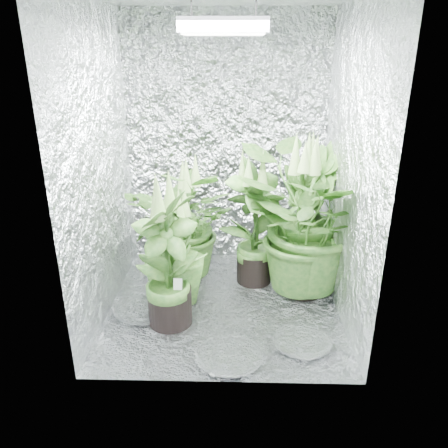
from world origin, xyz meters
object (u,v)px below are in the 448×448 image
Objects in this scene: plant_b at (255,225)px; plant_a at (183,221)px; plant_e at (307,223)px; plant_d at (174,254)px; circulation_fan at (307,274)px; grow_lamp at (224,26)px; plant_c at (308,214)px; plant_f at (168,260)px.

plant_a is at bearing 171.19° from plant_b.
plant_a is at bearing 165.29° from plant_e.
plant_d is 2.68× the size of circulation_fan.
grow_lamp is 1.48m from plant_d.
plant_c is (0.97, 0.01, 0.06)m from plant_a.
grow_lamp reaches higher than plant_c.
plant_c is 1.20m from plant_f.
grow_lamp is at bearing -162.27° from plant_e.
circulation_fan is (0.94, -0.22, -0.33)m from plant_a.
plant_c is (0.64, 0.44, -1.30)m from grow_lamp.
plant_e reaches higher than plant_d.
circulation_fan is (0.03, 0.02, -0.42)m from plant_e.
plant_c is 0.26m from plant_e.
circulation_fan is at bearing -19.53° from plant_b.
plant_f is 3.16× the size of circulation_fan.
plant_a is at bearing 87.78° from plant_d.
plant_b is at bearing -166.34° from plant_c.
plant_a is 0.96× the size of plant_b.
plant_b is 0.91× the size of plant_c.
grow_lamp reaches higher than plant_b.
grow_lamp reaches higher than circulation_fan.
plant_e reaches higher than plant_a.
plant_a is 0.97× the size of plant_f.
plant_c is at bearing 78.71° from plant_e.
plant_c is at bearing 0.84° from plant_a.
plant_f is at bearing -154.58° from circulation_fan.
plant_b reaches higher than plant_d.
grow_lamp is at bearing 34.31° from plant_f.
circulation_fan is (0.96, 0.20, -0.25)m from plant_d.
plant_e is 0.42m from circulation_fan.
grow_lamp is 0.49× the size of plant_f.
plant_a is (-0.33, 0.43, -1.36)m from grow_lamp.
plant_d is (-0.34, 0.01, -1.44)m from grow_lamp.
plant_d is 0.96m from plant_e.
grow_lamp reaches higher than plant_a.
plant_a is at bearing 167.44° from circulation_fan.
plant_d is (-0.57, -0.33, -0.08)m from plant_b.
plant_a is at bearing -179.16° from plant_c.
plant_b is 0.43m from plant_c.
circulation_fan is (0.62, 0.20, -1.69)m from grow_lamp.
plant_c reaches higher than plant_f.
plant_f reaches higher than plant_a.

